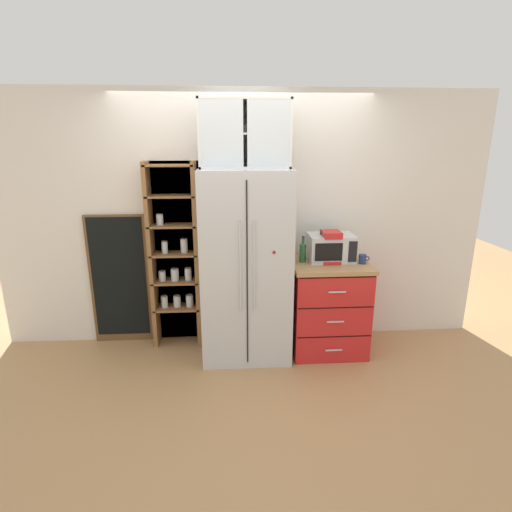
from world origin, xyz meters
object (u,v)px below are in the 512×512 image
object	(u,v)px
microwave	(331,248)
mug_navy	(363,259)
chalkboard_menu	(120,280)
coffee_maker	(330,246)
bottle_green	(303,251)
bottle_clear	(329,250)
refrigerator	(246,265)

from	to	relation	value
microwave	mug_navy	xyz separation A→B (m)	(0.28, -0.12, -0.09)
mug_navy	chalkboard_menu	size ratio (longest dim) A/B	0.08
coffee_maker	mug_navy	size ratio (longest dim) A/B	2.93
microwave	bottle_green	size ratio (longest dim) A/B	1.73
microwave	coffee_maker	size ratio (longest dim) A/B	1.42
coffee_maker	bottle_clear	bearing A→B (deg)	90.00
microwave	coffee_maker	bearing A→B (deg)	-114.94
microwave	coffee_maker	world-z (taller)	coffee_maker
mug_navy	chalkboard_menu	distance (m)	2.46
microwave	bottle_green	world-z (taller)	microwave
microwave	bottle_green	bearing A→B (deg)	-173.30
coffee_maker	chalkboard_menu	bearing A→B (deg)	172.13
mug_navy	chalkboard_menu	bearing A→B (deg)	171.21
refrigerator	chalkboard_menu	xyz separation A→B (m)	(-1.29, 0.32, -0.23)
coffee_maker	bottle_green	distance (m)	0.27
coffee_maker	bottle_clear	size ratio (longest dim) A/B	1.18
coffee_maker	bottle_green	bearing A→B (deg)	178.09
mug_navy	bottle_clear	size ratio (longest dim) A/B	0.40
coffee_maker	bottle_clear	distance (m)	0.05
microwave	chalkboard_menu	bearing A→B (deg)	173.32
bottle_clear	chalkboard_menu	world-z (taller)	chalkboard_menu
refrigerator	bottle_clear	bearing A→B (deg)	3.59
refrigerator	microwave	size ratio (longest dim) A/B	4.14
coffee_maker	chalkboard_menu	size ratio (longest dim) A/B	0.23
microwave	bottle_clear	bearing A→B (deg)	-139.33
coffee_maker	mug_navy	distance (m)	0.33
bottle_green	mug_navy	bearing A→B (deg)	-9.06
refrigerator	mug_navy	distance (m)	1.13
refrigerator	coffee_maker	xyz separation A→B (m)	(0.82, 0.03, 0.17)
coffee_maker	chalkboard_menu	xyz separation A→B (m)	(-2.11, 0.29, -0.39)
bottle_clear	chalkboard_menu	xyz separation A→B (m)	(-2.11, 0.27, -0.35)
coffee_maker	bottle_green	xyz separation A→B (m)	(-0.26, 0.01, -0.04)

